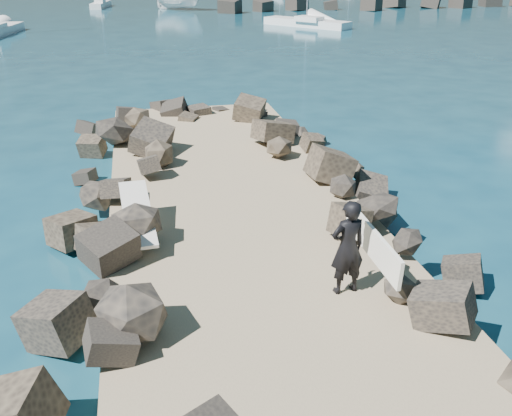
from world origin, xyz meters
name	(u,v)px	position (x,y,z in m)	size (l,w,h in m)	color
ground	(247,251)	(0.00, 0.00, 0.00)	(800.00, 800.00, 0.00)	#0F384C
jetty	(267,286)	(0.00, -2.00, 0.30)	(6.00, 26.00, 0.60)	#8C7759
riprap_left	(112,280)	(-2.90, -1.50, 0.50)	(2.60, 22.00, 1.00)	black
riprap_right	(397,250)	(2.90, -1.50, 0.50)	(2.60, 22.00, 1.00)	black
breakwater_secondary	(446,3)	(35.00, 55.00, 0.60)	(52.00, 4.00, 1.20)	black
surfboard_resting	(138,218)	(-2.34, 0.00, 1.04)	(0.59, 2.36, 0.08)	silver
surfer_with_board	(351,247)	(1.29, -2.93, 1.49)	(0.88, 2.19, 1.77)	black
sailboat_c	(307,23)	(13.36, 40.39, 0.35)	(6.73, 7.66, 9.98)	white
sailboat_b	(101,5)	(-5.55, 64.14, 0.35)	(2.39, 6.25, 7.47)	white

